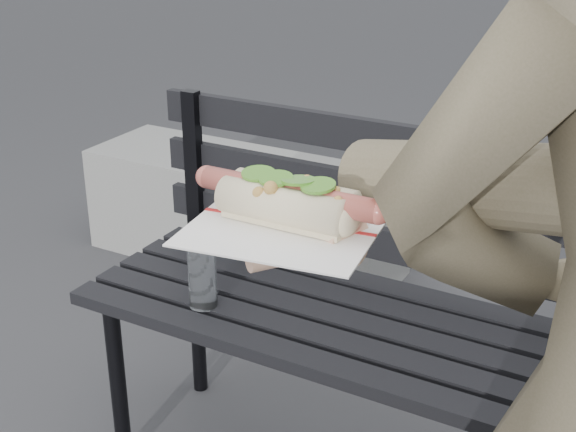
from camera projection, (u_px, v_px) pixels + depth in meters
name	position (u px, v px, depth m)	size (l,w,h in m)	color
park_bench	(412.00, 300.00, 1.75)	(1.50, 0.44, 0.88)	black
concrete_block	(244.00, 211.00, 3.03)	(1.20, 0.40, 0.40)	slate
held_hotdog	(487.00, 198.00, 0.79)	(0.62, 0.31, 0.20)	brown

